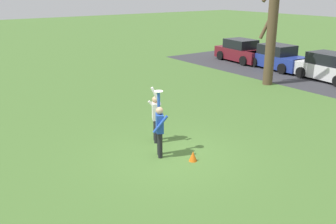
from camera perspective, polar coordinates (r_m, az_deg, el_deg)
name	(u,v)px	position (r m, az deg, el deg)	size (l,w,h in m)	color
ground_plane	(172,155)	(12.23, 0.59, -6.58)	(120.00, 120.00, 0.00)	#4C7533
person_catcher	(160,127)	(11.81, -1.27, -2.34)	(0.58, 0.51, 2.08)	black
person_defender	(156,115)	(12.95, -1.90, -0.46)	(0.64, 0.60, 2.04)	black
frisbee_disc	(159,91)	(11.68, -1.44, 3.15)	(0.28, 0.28, 0.02)	white
parked_car_maroon	(241,51)	(28.26, 11.03, 9.01)	(4.24, 2.31, 1.59)	maroon
parked_car_blue	(278,58)	(26.14, 16.27, 7.87)	(4.24, 2.31, 1.59)	#233893
parked_car_white	(330,68)	(23.81, 23.29, 6.15)	(4.24, 2.31, 1.59)	white
bare_tree_tall	(272,31)	(21.36, 15.45, 11.70)	(2.02, 2.01, 6.28)	brown
field_cone_orange	(193,156)	(11.81, 3.81, -6.69)	(0.26, 0.26, 0.32)	orange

